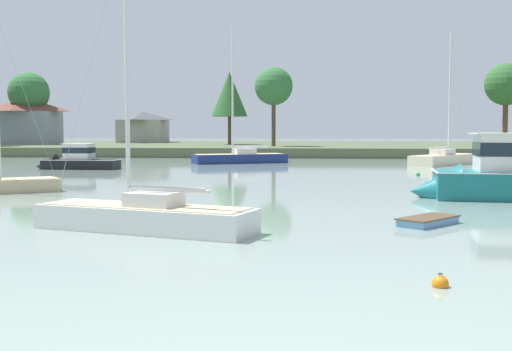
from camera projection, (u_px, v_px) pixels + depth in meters
name	position (u px, v px, depth m)	size (l,w,h in m)	color
far_shore_bank	(306.00, 148.00, 101.89)	(200.38, 44.73, 1.23)	#4C563D
sailboat_navy	(240.00, 160.00, 68.97)	(10.26, 6.72, 14.93)	navy
cruiser_teal	(506.00, 183.00, 34.07)	(10.96, 4.44, 6.30)	#196B70
sailboat_white	(145.00, 224.00, 23.61)	(8.60, 4.65, 11.51)	white
dinghy_skyblue	(428.00, 222.00, 25.04)	(2.78, 2.91, 0.43)	#669ECC
sailboat_cream	(445.00, 162.00, 65.71)	(8.35, 9.25, 14.09)	beige
cruiser_black	(73.00, 163.00, 59.26)	(7.80, 2.76, 4.52)	black
mooring_buoy_green	(418.00, 175.00, 51.02)	(0.34, 0.34, 0.39)	#1E8C47
mooring_buoy_orange	(440.00, 284.00, 15.28)	(0.40, 0.40, 0.46)	orange
shore_tree_center	(274.00, 87.00, 89.09)	(5.28, 5.28, 10.92)	brown
shore_tree_inland_a	(229.00, 94.00, 98.53)	(5.56, 5.56, 11.07)	brown
shore_tree_far_right	(506.00, 85.00, 92.13)	(6.02, 6.02, 11.76)	brown
shore_tree_center_right	(29.00, 93.00, 99.12)	(6.26, 6.26, 11.07)	brown
cottage_eastern	(143.00, 127.00, 113.25)	(7.79, 10.11, 5.36)	#9E998E
cottage_behind_trees	(25.00, 120.00, 99.57)	(10.34, 7.20, 7.27)	gray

